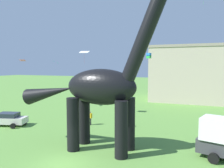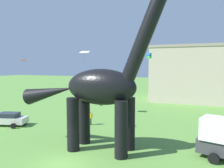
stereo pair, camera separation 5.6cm
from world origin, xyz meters
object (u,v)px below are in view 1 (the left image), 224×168
(parked_sedan_left, at_px, (8,119))
(person_vendor_side, at_px, (123,119))
(kite_trailing, at_px, (149,56))
(kite_mid_center, at_px, (84,52))
(person_strolling_adult, at_px, (222,126))
(dinosaur_sculpture, at_px, (100,87))
(kite_near_high, at_px, (56,62))
(person_near_flyer, at_px, (90,117))
(kite_mid_right, at_px, (22,60))

(parked_sedan_left, height_order, person_vendor_side, person_vendor_side)
(kite_trailing, bearing_deg, kite_mid_center, 169.89)
(parked_sedan_left, distance_m, person_strolling_adult, 24.15)
(parked_sedan_left, bearing_deg, dinosaur_sculpture, -29.12)
(person_vendor_side, xyz_separation_m, kite_near_high, (-14.61, 7.56, 6.77))
(dinosaur_sculpture, xyz_separation_m, kite_trailing, (1.94, 9.75, 2.94))
(parked_sedan_left, relative_size, person_strolling_adult, 2.92)
(person_near_flyer, height_order, person_vendor_side, person_near_flyer)
(dinosaur_sculpture, xyz_separation_m, parked_sedan_left, (-13.55, 3.13, -4.62))
(parked_sedan_left, distance_m, kite_trailing, 18.47)
(parked_sedan_left, bearing_deg, kite_mid_center, 38.78)
(kite_mid_center, bearing_deg, person_vendor_side, -28.82)
(dinosaur_sculpture, distance_m, kite_mid_right, 19.31)
(person_vendor_side, height_order, kite_mid_right, kite_mid_right)
(kite_trailing, relative_size, kite_mid_center, 0.37)
(dinosaur_sculpture, relative_size, kite_near_high, 8.58)
(person_near_flyer, distance_m, kite_near_high, 14.89)
(kite_mid_right, bearing_deg, kite_trailing, 1.61)
(kite_near_high, bearing_deg, person_vendor_side, -27.37)
(person_near_flyer, relative_size, kite_trailing, 2.70)
(person_vendor_side, xyz_separation_m, kite_mid_right, (-16.30, 1.73, 6.96))
(person_vendor_side, height_order, kite_mid_center, kite_mid_center)
(dinosaur_sculpture, bearing_deg, kite_trailing, 60.61)
(parked_sedan_left, relative_size, kite_trailing, 7.18)
(kite_mid_right, relative_size, kite_near_high, 0.57)
(person_strolling_adult, bearing_deg, person_near_flyer, -117.77)
(parked_sedan_left, distance_m, kite_near_high, 13.90)
(kite_trailing, height_order, kite_mid_right, kite_trailing)
(person_near_flyer, relative_size, person_strolling_adult, 1.10)
(person_vendor_side, distance_m, person_strolling_adult, 10.51)
(parked_sedan_left, height_order, kite_near_high, kite_near_high)
(kite_trailing, bearing_deg, person_near_flyer, -156.84)
(person_vendor_side, height_order, person_strolling_adult, person_vendor_side)
(dinosaur_sculpture, xyz_separation_m, person_strolling_adult, (9.99, 8.52, -4.48))
(person_near_flyer, relative_size, kite_mid_center, 1.00)
(person_vendor_side, bearing_deg, kite_near_high, 177.56)
(person_near_flyer, bearing_deg, kite_mid_right, -152.27)
(person_strolling_adult, bearing_deg, kite_mid_center, -133.33)
(person_near_flyer, height_order, kite_near_high, kite_near_high)
(kite_mid_center, bearing_deg, person_strolling_adult, -9.47)
(person_near_flyer, height_order, kite_mid_center, kite_mid_center)
(person_vendor_side, bearing_deg, person_strolling_adult, 30.51)
(dinosaur_sculpture, relative_size, person_strolling_adult, 9.67)
(kite_trailing, bearing_deg, person_vendor_side, -137.01)
(person_strolling_adult, height_order, kite_trailing, kite_trailing)
(kite_near_high, relative_size, kite_mid_center, 1.02)
(person_strolling_adult, relative_size, kite_trailing, 2.46)
(person_vendor_side, relative_size, kite_near_high, 0.95)
(dinosaur_sculpture, height_order, person_strolling_adult, dinosaur_sculpture)
(dinosaur_sculpture, height_order, person_vendor_side, dinosaur_sculpture)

